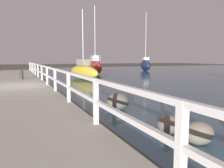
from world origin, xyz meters
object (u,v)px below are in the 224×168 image
mooring_bollard (21,75)px  sailboat_red (95,67)px  sailboat_navy (145,65)px  sailboat_yellow (83,71)px

mooring_bollard → sailboat_red: (7.87, 6.81, 0.23)m
mooring_bollard → sailboat_navy: size_ratio=0.08×
sailboat_red → sailboat_navy: bearing=30.8°
sailboat_yellow → sailboat_navy: 15.00m
sailboat_navy → mooring_bollard: bearing=-129.6°
mooring_bollard → sailboat_yellow: size_ratio=0.11×
mooring_bollard → sailboat_yellow: bearing=17.0°
sailboat_red → sailboat_yellow: (-2.94, -5.30, -0.19)m
sailboat_yellow → sailboat_red: bearing=53.5°
mooring_bollard → sailboat_red: bearing=40.9°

